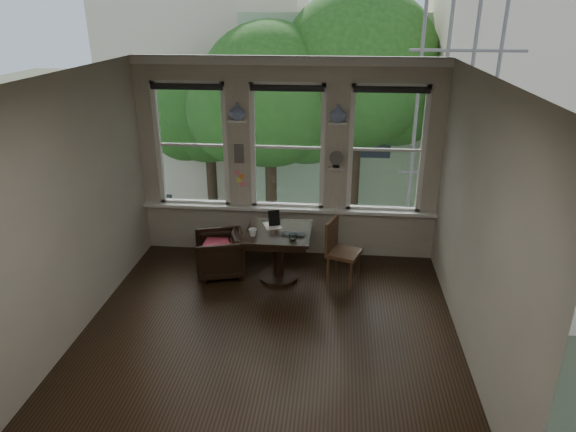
# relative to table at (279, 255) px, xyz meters

# --- Properties ---
(ground) EXTENTS (4.50, 4.50, 0.00)m
(ground) POSITION_rel_table_xyz_m (0.04, -1.31, -0.38)
(ground) COLOR black
(ground) RESTS_ON ground
(ceiling) EXTENTS (4.50, 4.50, 0.00)m
(ceiling) POSITION_rel_table_xyz_m (0.04, -1.31, 2.62)
(ceiling) COLOR silver
(ceiling) RESTS_ON ground
(wall_back) EXTENTS (4.50, 0.00, 4.50)m
(wall_back) POSITION_rel_table_xyz_m (0.04, 0.94, 1.12)
(wall_back) COLOR beige
(wall_back) RESTS_ON ground
(wall_front) EXTENTS (4.50, 0.00, 4.50)m
(wall_front) POSITION_rel_table_xyz_m (0.04, -3.56, 1.12)
(wall_front) COLOR beige
(wall_front) RESTS_ON ground
(wall_left) EXTENTS (0.00, 4.50, 4.50)m
(wall_left) POSITION_rel_table_xyz_m (-2.21, -1.31, 1.12)
(wall_left) COLOR beige
(wall_left) RESTS_ON ground
(wall_right) EXTENTS (0.00, 4.50, 4.50)m
(wall_right) POSITION_rel_table_xyz_m (2.29, -1.31, 1.12)
(wall_right) COLOR beige
(wall_right) RESTS_ON ground
(window_left) EXTENTS (1.10, 0.12, 1.90)m
(window_left) POSITION_rel_table_xyz_m (-1.41, 0.94, 1.32)
(window_left) COLOR white
(window_left) RESTS_ON ground
(window_center) EXTENTS (1.10, 0.12, 1.90)m
(window_center) POSITION_rel_table_xyz_m (0.04, 0.94, 1.32)
(window_center) COLOR white
(window_center) RESTS_ON ground
(window_right) EXTENTS (1.10, 0.12, 1.90)m
(window_right) POSITION_rel_table_xyz_m (1.49, 0.94, 1.32)
(window_right) COLOR white
(window_right) RESTS_ON ground
(shelf_left) EXTENTS (0.26, 0.16, 0.03)m
(shelf_left) POSITION_rel_table_xyz_m (-0.69, 0.84, 1.73)
(shelf_left) COLOR white
(shelf_left) RESTS_ON ground
(shelf_right) EXTENTS (0.26, 0.16, 0.03)m
(shelf_right) POSITION_rel_table_xyz_m (0.76, 0.84, 1.73)
(shelf_right) COLOR white
(shelf_right) RESTS_ON ground
(intercom) EXTENTS (0.14, 0.06, 0.28)m
(intercom) POSITION_rel_table_xyz_m (-0.69, 0.87, 1.23)
(intercom) COLOR #59544F
(intercom) RESTS_ON ground
(sticky_notes) EXTENTS (0.16, 0.01, 0.24)m
(sticky_notes) POSITION_rel_table_xyz_m (-0.69, 0.88, 0.88)
(sticky_notes) COLOR pink
(sticky_notes) RESTS_ON ground
(desk_fan) EXTENTS (0.20, 0.20, 0.24)m
(desk_fan) POSITION_rel_table_xyz_m (0.76, 0.82, 1.16)
(desk_fan) COLOR #59544F
(desk_fan) RESTS_ON ground
(vase_left) EXTENTS (0.24, 0.24, 0.25)m
(vase_left) POSITION_rel_table_xyz_m (-0.69, 0.84, 1.86)
(vase_left) COLOR silver
(vase_left) RESTS_ON shelf_left
(vase_right) EXTENTS (0.24, 0.24, 0.25)m
(vase_right) POSITION_rel_table_xyz_m (0.76, 0.84, 1.86)
(vase_right) COLOR silver
(vase_right) RESTS_ON shelf_right
(table) EXTENTS (0.90, 0.90, 0.75)m
(table) POSITION_rel_table_xyz_m (0.00, 0.00, 0.00)
(table) COLOR black
(table) RESTS_ON ground
(armchair_left) EXTENTS (0.85, 0.83, 0.62)m
(armchair_left) POSITION_rel_table_xyz_m (-0.87, 0.07, -0.06)
(armchair_left) COLOR black
(armchair_left) RESTS_ON ground
(cushion_red) EXTENTS (0.45, 0.45, 0.06)m
(cushion_red) POSITION_rel_table_xyz_m (-0.87, 0.07, 0.08)
(cushion_red) COLOR maroon
(cushion_red) RESTS_ON armchair_left
(side_chair_right) EXTENTS (0.54, 0.54, 0.92)m
(side_chair_right) POSITION_rel_table_xyz_m (0.92, 0.01, 0.09)
(side_chair_right) COLOR #462A19
(side_chair_right) RESTS_ON ground
(laptop) EXTENTS (0.33, 0.23, 0.02)m
(laptop) POSITION_rel_table_xyz_m (0.21, -0.16, 0.39)
(laptop) COLOR black
(laptop) RESTS_ON table
(mug) EXTENTS (0.12, 0.12, 0.10)m
(mug) POSITION_rel_table_xyz_m (-0.33, -0.19, 0.43)
(mug) COLOR white
(mug) RESTS_ON table
(drinking_glass) EXTENTS (0.14, 0.14, 0.09)m
(drinking_glass) POSITION_rel_table_xyz_m (0.23, -0.29, 0.42)
(drinking_glass) COLOR white
(drinking_glass) RESTS_ON table
(tablet) EXTENTS (0.18, 0.12, 0.22)m
(tablet) POSITION_rel_table_xyz_m (-0.09, 0.20, 0.48)
(tablet) COLOR black
(tablet) RESTS_ON table
(papers) EXTENTS (0.31, 0.36, 0.00)m
(papers) POSITION_rel_table_xyz_m (-0.11, 0.18, 0.38)
(papers) COLOR silver
(papers) RESTS_ON table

